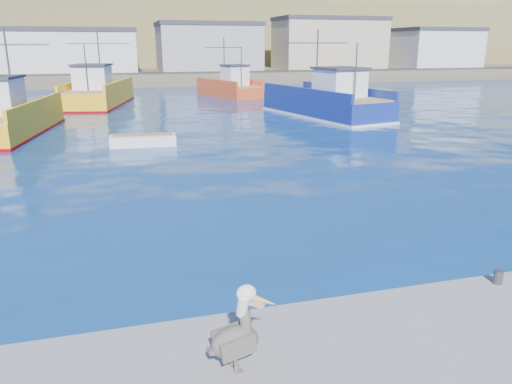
{
  "coord_description": "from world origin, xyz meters",
  "views": [
    {
      "loc": [
        -4.69,
        -11.36,
        5.46
      ],
      "look_at": [
        -0.84,
        2.18,
        1.28
      ],
      "focal_mm": 35.0,
      "sensor_mm": 36.0,
      "label": 1
    }
  ],
  "objects_px": {
    "skiff_mid": "(143,141)",
    "pelican": "(237,335)",
    "trawler_blue": "(327,102)",
    "boat_orange": "(230,87)",
    "trawler_yellow_a": "(8,119)",
    "skiff_far": "(385,95)",
    "trawler_yellow_b": "(98,94)"
  },
  "relations": [
    {
      "from": "trawler_yellow_a",
      "to": "pelican",
      "type": "relative_size",
      "value": 8.21
    },
    {
      "from": "skiff_mid",
      "to": "skiff_far",
      "type": "distance_m",
      "value": 32.43
    },
    {
      "from": "skiff_far",
      "to": "trawler_blue",
      "type": "bearing_deg",
      "value": -136.19
    },
    {
      "from": "skiff_far",
      "to": "boat_orange",
      "type": "bearing_deg",
      "value": 156.73
    },
    {
      "from": "skiff_far",
      "to": "trawler_yellow_a",
      "type": "bearing_deg",
      "value": -158.3
    },
    {
      "from": "trawler_blue",
      "to": "pelican",
      "type": "distance_m",
      "value": 33.16
    },
    {
      "from": "trawler_yellow_a",
      "to": "boat_orange",
      "type": "distance_m",
      "value": 27.46
    },
    {
      "from": "trawler_yellow_b",
      "to": "skiff_far",
      "type": "xyz_separation_m",
      "value": [
        28.84,
        -1.54,
        -0.77
      ]
    },
    {
      "from": "trawler_blue",
      "to": "pelican",
      "type": "xyz_separation_m",
      "value": [
        -14.55,
        -29.8,
        0.02
      ]
    },
    {
      "from": "boat_orange",
      "to": "skiff_mid",
      "type": "xyz_separation_m",
      "value": [
        -10.95,
        -25.74,
        -0.8
      ]
    },
    {
      "from": "trawler_yellow_b",
      "to": "boat_orange",
      "type": "relative_size",
      "value": 1.35
    },
    {
      "from": "trawler_blue",
      "to": "trawler_yellow_a",
      "type": "bearing_deg",
      "value": -173.62
    },
    {
      "from": "pelican",
      "to": "skiff_mid",
      "type": "bearing_deg",
      "value": 90.32
    },
    {
      "from": "trawler_yellow_a",
      "to": "skiff_mid",
      "type": "relative_size",
      "value": 3.21
    },
    {
      "from": "trawler_blue",
      "to": "skiff_mid",
      "type": "bearing_deg",
      "value": -150.77
    },
    {
      "from": "boat_orange",
      "to": "pelican",
      "type": "bearing_deg",
      "value": -102.89
    },
    {
      "from": "pelican",
      "to": "trawler_yellow_a",
      "type": "bearing_deg",
      "value": 106.24
    },
    {
      "from": "skiff_mid",
      "to": "pelican",
      "type": "xyz_separation_m",
      "value": [
        0.12,
        -21.59,
        0.86
      ]
    },
    {
      "from": "skiff_mid",
      "to": "trawler_yellow_b",
      "type": "bearing_deg",
      "value": 97.43
    },
    {
      "from": "pelican",
      "to": "trawler_yellow_b",
      "type": "bearing_deg",
      "value": 93.82
    },
    {
      "from": "trawler_blue",
      "to": "boat_orange",
      "type": "height_order",
      "value": "trawler_blue"
    },
    {
      "from": "trawler_yellow_b",
      "to": "skiff_far",
      "type": "relative_size",
      "value": 2.7
    },
    {
      "from": "trawler_yellow_b",
      "to": "boat_orange",
      "type": "distance_m",
      "value": 14.54
    },
    {
      "from": "skiff_mid",
      "to": "skiff_far",
      "type": "height_order",
      "value": "skiff_far"
    },
    {
      "from": "boat_orange",
      "to": "pelican",
      "type": "height_order",
      "value": "boat_orange"
    },
    {
      "from": "trawler_yellow_b",
      "to": "trawler_blue",
      "type": "relative_size",
      "value": 0.98
    },
    {
      "from": "trawler_blue",
      "to": "pelican",
      "type": "relative_size",
      "value": 9.01
    },
    {
      "from": "trawler_yellow_a",
      "to": "skiff_far",
      "type": "distance_m",
      "value": 36.56
    },
    {
      "from": "boat_orange",
      "to": "skiff_far",
      "type": "bearing_deg",
      "value": -23.27
    },
    {
      "from": "trawler_blue",
      "to": "boat_orange",
      "type": "xyz_separation_m",
      "value": [
        -3.72,
        17.53,
        -0.04
      ]
    },
    {
      "from": "boat_orange",
      "to": "skiff_far",
      "type": "xyz_separation_m",
      "value": [
        15.19,
        -6.53,
        -0.74
      ]
    },
    {
      "from": "pelican",
      "to": "trawler_blue",
      "type": "bearing_deg",
      "value": 63.97
    }
  ]
}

